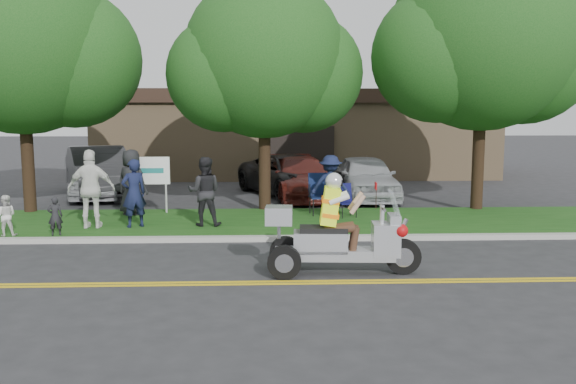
{
  "coord_description": "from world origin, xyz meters",
  "views": [
    {
      "loc": [
        0.48,
        -11.24,
        3.14
      ],
      "look_at": [
        1.0,
        2.0,
        1.33
      ],
      "focal_mm": 38.0,
      "sensor_mm": 36.0,
      "label": 1
    }
  ],
  "objects_px": {
    "parked_car_far_left": "(103,177)",
    "parked_car_right": "(301,178)",
    "trike_scooter": "(336,239)",
    "parked_car_far_right": "(366,178)",
    "lawn_chair_b": "(345,198)",
    "parked_car_mid": "(292,175)",
    "spectator_adult_left": "(134,193)",
    "spectator_adult_mid": "(204,191)",
    "spectator_adult_right": "(91,189)",
    "lawn_chair_a": "(320,191)",
    "parked_car_left": "(99,171)"
  },
  "relations": [
    {
      "from": "lawn_chair_a",
      "to": "spectator_adult_right",
      "type": "height_order",
      "value": "spectator_adult_right"
    },
    {
      "from": "trike_scooter",
      "to": "parked_car_right",
      "type": "height_order",
      "value": "trike_scooter"
    },
    {
      "from": "spectator_adult_left",
      "to": "spectator_adult_right",
      "type": "bearing_deg",
      "value": -25.39
    },
    {
      "from": "parked_car_far_left",
      "to": "parked_car_right",
      "type": "height_order",
      "value": "parked_car_far_left"
    },
    {
      "from": "spectator_adult_mid",
      "to": "parked_car_left",
      "type": "bearing_deg",
      "value": -53.43
    },
    {
      "from": "spectator_adult_left",
      "to": "spectator_adult_right",
      "type": "distance_m",
      "value": 1.06
    },
    {
      "from": "lawn_chair_b",
      "to": "parked_car_far_left",
      "type": "distance_m",
      "value": 9.27
    },
    {
      "from": "lawn_chair_b",
      "to": "parked_car_mid",
      "type": "xyz_separation_m",
      "value": [
        -1.27,
        4.95,
        0.11
      ]
    },
    {
      "from": "trike_scooter",
      "to": "spectator_adult_left",
      "type": "xyz_separation_m",
      "value": [
        -4.71,
        4.32,
        0.3
      ]
    },
    {
      "from": "lawn_chair_b",
      "to": "spectator_adult_mid",
      "type": "xyz_separation_m",
      "value": [
        -3.85,
        -1.24,
        0.38
      ]
    },
    {
      "from": "parked_car_far_left",
      "to": "parked_car_mid",
      "type": "bearing_deg",
      "value": -1.89
    },
    {
      "from": "parked_car_far_left",
      "to": "spectator_adult_mid",
      "type": "bearing_deg",
      "value": -59.07
    },
    {
      "from": "parked_car_right",
      "to": "parked_car_left",
      "type": "bearing_deg",
      "value": 165.48
    },
    {
      "from": "lawn_chair_b",
      "to": "parked_car_mid",
      "type": "bearing_deg",
      "value": 87.87
    },
    {
      "from": "parked_car_mid",
      "to": "parked_car_right",
      "type": "distance_m",
      "value": 0.66
    },
    {
      "from": "parked_car_far_left",
      "to": "parked_car_far_right",
      "type": "relative_size",
      "value": 0.96
    },
    {
      "from": "parked_car_left",
      "to": "parked_car_far_right",
      "type": "xyz_separation_m",
      "value": [
        9.5,
        -1.36,
        -0.12
      ]
    },
    {
      "from": "parked_car_right",
      "to": "parked_car_far_right",
      "type": "height_order",
      "value": "parked_car_far_right"
    },
    {
      "from": "spectator_adult_mid",
      "to": "parked_car_far_left",
      "type": "bearing_deg",
      "value": -53.02
    },
    {
      "from": "trike_scooter",
      "to": "parked_car_mid",
      "type": "distance_m",
      "value": 10.62
    },
    {
      "from": "lawn_chair_a",
      "to": "parked_car_left",
      "type": "relative_size",
      "value": 0.22
    },
    {
      "from": "spectator_adult_right",
      "to": "parked_car_mid",
      "type": "bearing_deg",
      "value": -132.93
    },
    {
      "from": "parked_car_left",
      "to": "lawn_chair_b",
      "type": "bearing_deg",
      "value": -54.14
    },
    {
      "from": "lawn_chair_a",
      "to": "parked_car_right",
      "type": "distance_m",
      "value": 3.91
    },
    {
      "from": "parked_car_left",
      "to": "parked_car_mid",
      "type": "distance_m",
      "value": 7.01
    },
    {
      "from": "spectator_adult_left",
      "to": "parked_car_far_left",
      "type": "bearing_deg",
      "value": -98.49
    },
    {
      "from": "parked_car_far_left",
      "to": "parked_car_left",
      "type": "relative_size",
      "value": 0.81
    },
    {
      "from": "trike_scooter",
      "to": "parked_car_far_left",
      "type": "distance_m",
      "value": 12.53
    },
    {
      "from": "spectator_adult_mid",
      "to": "parked_car_right",
      "type": "relative_size",
      "value": 0.36
    },
    {
      "from": "parked_car_left",
      "to": "parked_car_mid",
      "type": "bearing_deg",
      "value": -23.99
    },
    {
      "from": "lawn_chair_a",
      "to": "parked_car_right",
      "type": "height_order",
      "value": "parked_car_right"
    },
    {
      "from": "trike_scooter",
      "to": "spectator_adult_mid",
      "type": "bearing_deg",
      "value": 126.8
    },
    {
      "from": "lawn_chair_a",
      "to": "trike_scooter",
      "type": "bearing_deg",
      "value": -99.13
    },
    {
      "from": "lawn_chair_b",
      "to": "spectator_adult_right",
      "type": "xyz_separation_m",
      "value": [
        -6.7,
        -1.43,
        0.48
      ]
    },
    {
      "from": "trike_scooter",
      "to": "spectator_adult_right",
      "type": "relative_size",
      "value": 1.48
    },
    {
      "from": "spectator_adult_right",
      "to": "parked_car_mid",
      "type": "xyz_separation_m",
      "value": [
        5.42,
        6.38,
        -0.37
      ]
    },
    {
      "from": "spectator_adult_mid",
      "to": "spectator_adult_right",
      "type": "relative_size",
      "value": 0.89
    },
    {
      "from": "spectator_adult_left",
      "to": "spectator_adult_mid",
      "type": "height_order",
      "value": "spectator_adult_mid"
    },
    {
      "from": "spectator_adult_left",
      "to": "spectator_adult_mid",
      "type": "bearing_deg",
      "value": 153.9
    },
    {
      "from": "spectator_adult_left",
      "to": "parked_car_right",
      "type": "relative_size",
      "value": 0.36
    },
    {
      "from": "parked_car_far_left",
      "to": "parked_car_mid",
      "type": "xyz_separation_m",
      "value": [
        6.72,
        0.26,
        -0.0
      ]
    },
    {
      "from": "lawn_chair_a",
      "to": "spectator_adult_mid",
      "type": "bearing_deg",
      "value": -158.63
    },
    {
      "from": "lawn_chair_b",
      "to": "spectator_adult_left",
      "type": "bearing_deg",
      "value": 176.9
    },
    {
      "from": "spectator_adult_left",
      "to": "parked_car_left",
      "type": "bearing_deg",
      "value": -97.85
    },
    {
      "from": "parked_car_mid",
      "to": "lawn_chair_a",
      "type": "bearing_deg",
      "value": -105.74
    },
    {
      "from": "parked_car_left",
      "to": "parked_car_right",
      "type": "xyz_separation_m",
      "value": [
        7.28,
        -0.82,
        -0.17
      ]
    },
    {
      "from": "spectator_adult_mid",
      "to": "parked_car_far_left",
      "type": "relative_size",
      "value": 0.41
    },
    {
      "from": "parked_car_far_left",
      "to": "parked_car_right",
      "type": "distance_m",
      "value": 7.01
    },
    {
      "from": "spectator_adult_mid",
      "to": "parked_car_left",
      "type": "relative_size",
      "value": 0.33
    },
    {
      "from": "trike_scooter",
      "to": "parked_car_far_right",
      "type": "xyz_separation_m",
      "value": [
        2.16,
        9.48,
        0.09
      ]
    }
  ]
}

